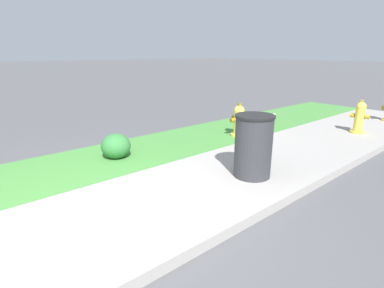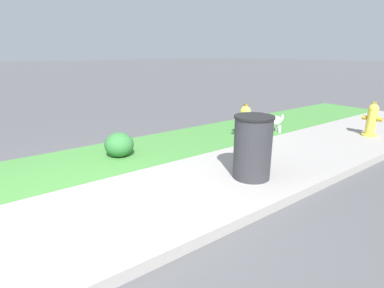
% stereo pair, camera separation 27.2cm
% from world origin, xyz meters
% --- Properties ---
extents(ground_plane, '(120.00, 120.00, 0.00)m').
position_xyz_m(ground_plane, '(0.00, 0.00, 0.00)').
color(ground_plane, '#515154').
extents(sidewalk_pavement, '(18.00, 1.84, 0.01)m').
position_xyz_m(sidewalk_pavement, '(0.00, 0.00, 0.01)').
color(sidewalk_pavement, '#9E9993').
rests_on(sidewalk_pavement, ground).
extents(grass_verge, '(18.00, 1.68, 0.01)m').
position_xyz_m(grass_verge, '(0.00, 1.76, 0.00)').
color(grass_verge, '#47893D').
rests_on(grass_verge, ground).
extents(street_curb, '(18.00, 0.16, 0.12)m').
position_xyz_m(street_curb, '(0.00, -1.00, 0.06)').
color(street_curb, '#9E9993').
rests_on(street_curb, ground).
extents(fire_hydrant_mid_block, '(0.35, 0.38, 0.73)m').
position_xyz_m(fire_hydrant_mid_block, '(5.81, -0.25, 0.35)').
color(fire_hydrant_mid_block, yellow).
rests_on(fire_hydrant_mid_block, ground).
extents(fire_hydrant_far_end, '(0.40, 0.37, 0.69)m').
position_xyz_m(fire_hydrant_far_end, '(3.66, 1.29, 0.33)').
color(fire_hydrant_far_end, yellow).
rests_on(fire_hydrant_far_end, ground).
extents(small_white_dog, '(0.47, 0.32, 0.45)m').
position_xyz_m(small_white_dog, '(4.39, 1.16, 0.26)').
color(small_white_dog, white).
rests_on(small_white_dog, ground).
extents(trash_bin, '(0.54, 0.54, 0.89)m').
position_xyz_m(trash_bin, '(2.17, -0.26, 0.45)').
color(trash_bin, '#333338').
rests_on(trash_bin, ground).
extents(shrub_bush_mid_verge, '(0.49, 0.49, 0.41)m').
position_xyz_m(shrub_bush_mid_verge, '(1.06, 1.70, 0.21)').
color(shrub_bush_mid_verge, '#337538').
rests_on(shrub_bush_mid_verge, ground).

